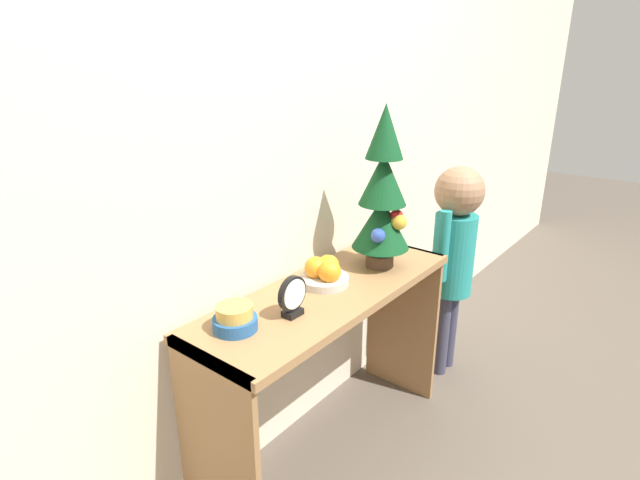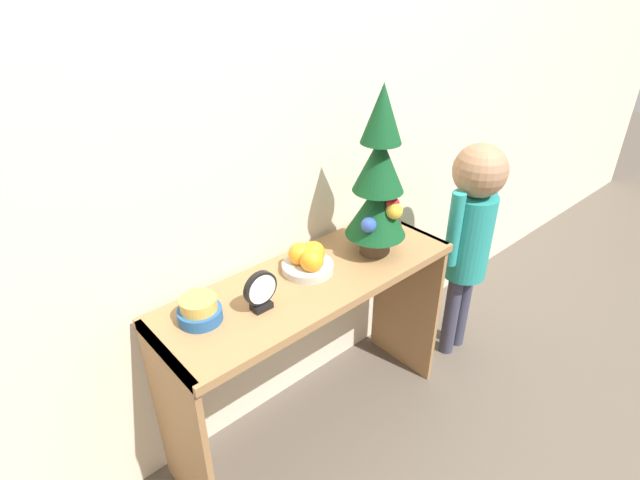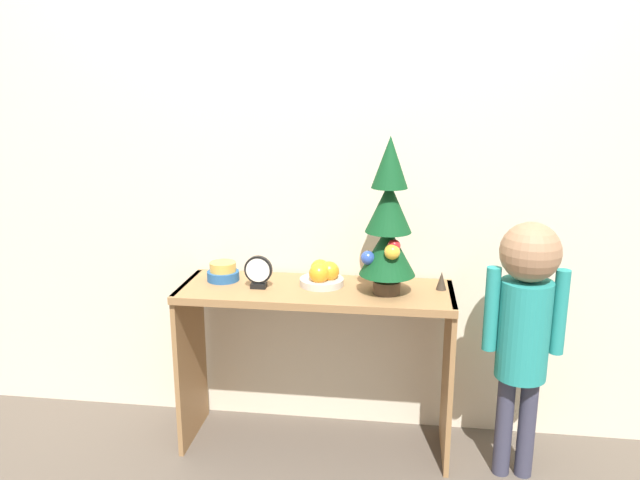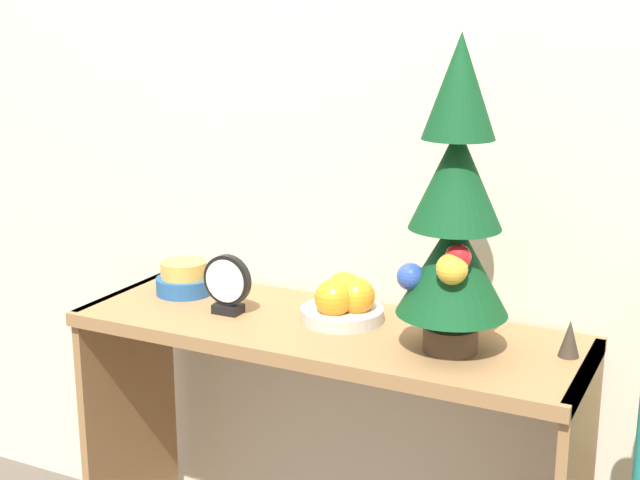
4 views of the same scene
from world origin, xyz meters
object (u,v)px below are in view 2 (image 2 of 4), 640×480
mini_tree (379,180)px  desk_clock (261,291)px  fruit_bowl (308,260)px  figurine (398,219)px  child_figure (471,224)px  singing_bowl (200,310)px

mini_tree → desk_clock: mini_tree is taller
mini_tree → fruit_bowl: (-0.26, 0.07, -0.24)m
mini_tree → figurine: mini_tree is taller
desk_clock → child_figure: (1.02, -0.08, -0.09)m
fruit_bowl → singing_bowl: fruit_bowl is taller
desk_clock → figurine: bearing=6.0°
desk_clock → child_figure: size_ratio=0.13×
singing_bowl → desk_clock: desk_clock is taller
figurine → desk_clock: bearing=-174.0°
desk_clock → figurine: 0.72m
fruit_bowl → desk_clock: (-0.25, -0.07, 0.02)m
figurine → child_figure: bearing=-27.5°
mini_tree → singing_bowl: 0.72m
figurine → fruit_bowl: bearing=-179.3°
mini_tree → child_figure: (0.51, -0.08, -0.31)m
mini_tree → desk_clock: size_ratio=4.61×
fruit_bowl → child_figure: (0.77, -0.15, -0.07)m
mini_tree → fruit_bowl: bearing=165.4°
figurine → child_figure: size_ratio=0.07×
singing_bowl → fruit_bowl: bearing=-1.0°
singing_bowl → figurine: bearing=-0.1°
mini_tree → figurine: bearing=19.1°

